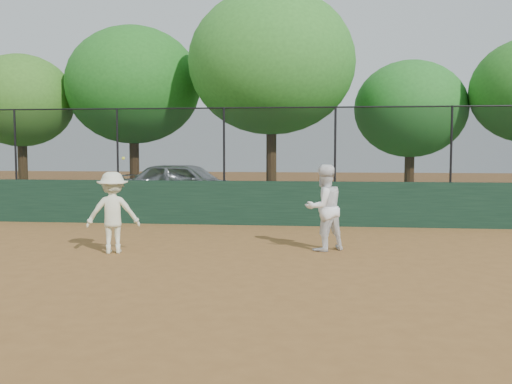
# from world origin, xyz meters

# --- Properties ---
(ground) EXTENTS (80.00, 80.00, 0.00)m
(ground) POSITION_xyz_m (0.00, 0.00, 0.00)
(ground) COLOR brown
(ground) RESTS_ON ground
(back_wall) EXTENTS (26.00, 0.20, 1.20)m
(back_wall) POSITION_xyz_m (0.00, 6.00, 0.60)
(back_wall) COLOR #183524
(back_wall) RESTS_ON ground
(grass_strip) EXTENTS (36.00, 12.00, 0.01)m
(grass_strip) POSITION_xyz_m (0.00, 12.00, 0.00)
(grass_strip) COLOR #254A17
(grass_strip) RESTS_ON ground
(parked_car) EXTENTS (4.95, 2.45, 1.62)m
(parked_car) POSITION_xyz_m (-2.58, 10.26, 0.81)
(parked_car) COLOR silver
(parked_car) RESTS_ON ground
(player_second) EXTENTS (1.08, 1.04, 1.76)m
(player_second) POSITION_xyz_m (2.19, 2.30, 0.88)
(player_second) COLOR white
(player_second) RESTS_ON ground
(player_main) EXTENTS (1.18, 0.87, 1.93)m
(player_main) POSITION_xyz_m (-2.01, 1.56, 0.81)
(player_main) COLOR white
(player_main) RESTS_ON ground
(fence_assembly) EXTENTS (26.00, 0.06, 2.00)m
(fence_assembly) POSITION_xyz_m (-0.03, 6.00, 2.24)
(fence_assembly) COLOR black
(fence_assembly) RESTS_ON back_wall
(tree_0) EXTENTS (4.04, 3.67, 5.64)m
(tree_0) POSITION_xyz_m (-9.21, 11.34, 3.88)
(tree_0) COLOR #452E18
(tree_0) RESTS_ON ground
(tree_1) EXTENTS (5.12, 4.65, 6.68)m
(tree_1) POSITION_xyz_m (-4.95, 11.79, 4.46)
(tree_1) COLOR #432D17
(tree_1) RESTS_ON ground
(tree_2) EXTENTS (5.73, 5.21, 7.50)m
(tree_2) POSITION_xyz_m (0.43, 10.38, 5.02)
(tree_2) COLOR #473019
(tree_2) RESTS_ON ground
(tree_3) EXTENTS (4.14, 3.77, 5.33)m
(tree_3) POSITION_xyz_m (5.42, 12.39, 3.53)
(tree_3) COLOR #432A16
(tree_3) RESTS_ON ground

